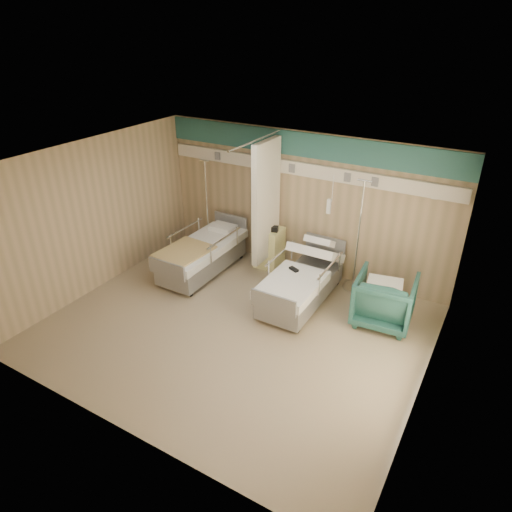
# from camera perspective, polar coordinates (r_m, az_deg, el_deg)

# --- Properties ---
(ground) EXTENTS (6.00, 5.00, 0.00)m
(ground) POSITION_cam_1_polar(r_m,az_deg,el_deg) (7.75, -2.68, -8.99)
(ground) COLOR #9E886D
(ground) RESTS_ON ground
(room_walls) EXTENTS (6.04, 5.04, 2.82)m
(room_walls) POSITION_cam_1_polar(r_m,az_deg,el_deg) (7.02, -2.10, 4.47)
(room_walls) COLOR tan
(room_walls) RESTS_ON ground
(bed_right) EXTENTS (1.00, 2.16, 0.63)m
(bed_right) POSITION_cam_1_polar(r_m,az_deg,el_deg) (8.29, 5.66, -3.81)
(bed_right) COLOR white
(bed_right) RESTS_ON ground
(bed_left) EXTENTS (1.00, 2.16, 0.63)m
(bed_left) POSITION_cam_1_polar(r_m,az_deg,el_deg) (9.27, -6.72, -0.23)
(bed_left) COLOR white
(bed_left) RESTS_ON ground
(bedside_cabinet) EXTENTS (0.50, 0.48, 0.85)m
(bedside_cabinet) POSITION_cam_1_polar(r_m,az_deg,el_deg) (9.39, 1.68, 1.08)
(bedside_cabinet) COLOR #F2EF97
(bedside_cabinet) RESTS_ON ground
(visitor_armchair) EXTENTS (1.03, 1.05, 0.88)m
(visitor_armchair) POSITION_cam_1_polar(r_m,az_deg,el_deg) (7.95, 15.75, -5.26)
(visitor_armchair) COLOR #20504A
(visitor_armchair) RESTS_ON ground
(waffle_blanket) EXTENTS (0.66, 0.60, 0.06)m
(waffle_blanket) POSITION_cam_1_polar(r_m,az_deg,el_deg) (7.70, 15.98, -2.33)
(waffle_blanket) COLOR white
(waffle_blanket) RESTS_ON visitor_armchair
(iv_stand_right) EXTENTS (0.39, 0.39, 2.16)m
(iv_stand_right) POSITION_cam_1_polar(r_m,az_deg,el_deg) (8.79, 12.23, -1.44)
(iv_stand_right) COLOR silver
(iv_stand_right) RESTS_ON ground
(iv_stand_left) EXTENTS (0.37, 0.37, 2.05)m
(iv_stand_left) POSITION_cam_1_polar(r_m,az_deg,el_deg) (10.13, -5.97, 2.97)
(iv_stand_left) COLOR silver
(iv_stand_left) RESTS_ON ground
(call_remote) EXTENTS (0.20, 0.15, 0.04)m
(call_remote) POSITION_cam_1_polar(r_m,az_deg,el_deg) (8.14, 4.75, -1.66)
(call_remote) COLOR black
(call_remote) RESTS_ON bed_right
(tan_blanket) EXTENTS (0.88, 1.08, 0.04)m
(tan_blanket) POSITION_cam_1_polar(r_m,az_deg,el_deg) (8.84, -8.97, 0.58)
(tan_blanket) COLOR tan
(tan_blanket) RESTS_ON bed_left
(toiletry_bag) EXTENTS (0.22, 0.17, 0.11)m
(toiletry_bag) POSITION_cam_1_polar(r_m,az_deg,el_deg) (9.07, 2.16, 3.42)
(toiletry_bag) COLOR black
(toiletry_bag) RESTS_ON bedside_cabinet
(white_cup) EXTENTS (0.12, 0.12, 0.14)m
(white_cup) POSITION_cam_1_polar(r_m,az_deg,el_deg) (9.29, 1.11, 4.14)
(white_cup) COLOR white
(white_cup) RESTS_ON bedside_cabinet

